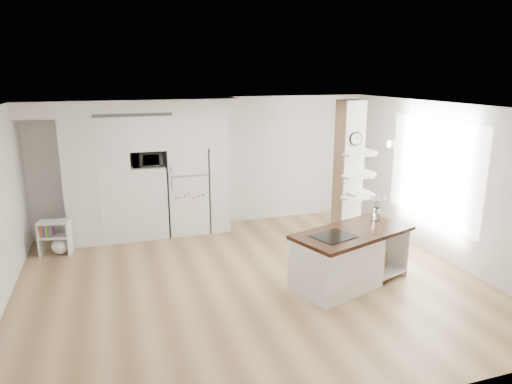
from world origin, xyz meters
The scene contains 14 objects.
floor centered at (0.00, 0.00, 0.00)m, with size 7.00×6.00×0.01m, color tan.
room centered at (0.00, 0.00, 1.86)m, with size 7.04×6.04×2.72m.
cabinet_wall centered at (-1.45, 2.67, 1.51)m, with size 4.00×0.71×2.70m.
refrigerator centered at (-0.53, 2.68, 0.88)m, with size 0.78×0.69×1.75m.
column centered at (2.38, 1.13, 1.35)m, with size 0.69×0.90×2.70m.
window centered at (3.48, 0.30, 1.50)m, with size 2.40×2.40×0.00m, color white.
pendant_light centered at (1.70, 0.15, 2.12)m, with size 0.12×0.12×0.10m, color white.
kitchen_island centered at (1.28, -0.54, 0.45)m, with size 2.08×1.46×1.42m.
bookshelf centered at (-2.98, 2.17, 0.28)m, with size 0.57×0.39×0.62m.
floor_plant_a centered at (3.00, 1.03, 0.25)m, with size 0.28×0.22×0.51m, color #406C2B.
floor_plant_b centered at (2.42, 1.28, 0.22)m, with size 0.24×0.24×0.44m, color #406C2B.
microwave centered at (-1.27, 2.62, 1.57)m, with size 0.54×0.37×0.30m, color #2D2D2D.
shelf_plant centered at (2.63, 1.30, 1.52)m, with size 0.27×0.23×0.30m, color #406C2B.
decor_bowl centered at (2.30, 0.90, 1.00)m, with size 0.22×0.22×0.05m, color white.
Camera 1 is at (-1.93, -6.25, 3.18)m, focal length 32.00 mm.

